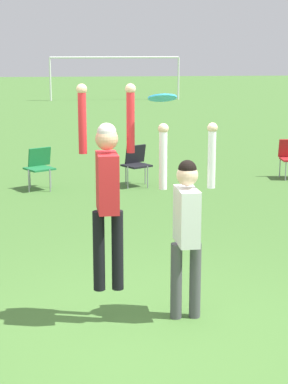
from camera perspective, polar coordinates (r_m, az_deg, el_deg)
ground_plane at (r=6.58m, az=-0.53°, el=-12.24°), size 120.00×120.00×0.00m
person_jumping at (r=6.34m, az=-3.28°, el=0.71°), size 0.57×0.42×2.08m
person_defending at (r=6.54m, az=3.81°, el=-2.32°), size 0.60×0.45×2.05m
frisbee at (r=6.18m, az=1.65°, el=8.37°), size 0.28×0.27×0.10m
camping_chair_1 at (r=13.16m, az=-0.71°, el=2.73°), size 0.65×0.71×0.82m
camping_chair_2 at (r=13.01m, az=-9.27°, el=2.44°), size 0.67×0.73×0.82m
soccer_goal at (r=35.44m, az=-2.60°, el=11.13°), size 7.10×0.10×2.35m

